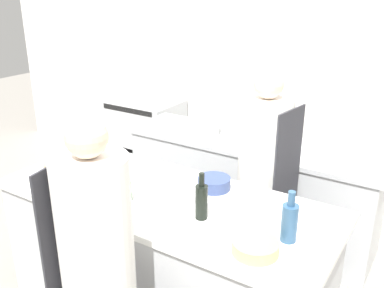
% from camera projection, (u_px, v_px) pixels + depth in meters
% --- Properties ---
extents(wall_back, '(8.00, 0.06, 2.80)m').
position_uv_depth(wall_back, '(287.00, 68.00, 4.29)').
color(wall_back, silver).
rests_on(wall_back, ground_plane).
extents(prep_counter, '(2.27, 0.92, 0.91)m').
position_uv_depth(prep_counter, '(165.00, 254.00, 2.95)').
color(prep_counter, '#B7BABC').
rests_on(prep_counter, ground_plane).
extents(pass_counter, '(2.32, 0.62, 0.91)m').
position_uv_depth(pass_counter, '(249.00, 188.00, 3.90)').
color(pass_counter, '#B7BABC').
rests_on(pass_counter, ground_plane).
extents(oven_range, '(0.82, 0.60, 0.92)m').
position_uv_depth(oven_range, '(145.00, 138.00, 5.13)').
color(oven_range, '#B7BABC').
rests_on(oven_range, ground_plane).
extents(chef_at_prep_near, '(0.40, 0.38, 1.68)m').
position_uv_depth(chef_at_prep_near, '(99.00, 278.00, 2.12)').
color(chef_at_prep_near, black).
rests_on(chef_at_prep_near, ground_plane).
extents(chef_at_stove, '(0.42, 0.40, 1.65)m').
position_uv_depth(chef_at_stove, '(263.00, 179.00, 3.23)').
color(chef_at_stove, black).
rests_on(chef_at_stove, ground_plane).
extents(bottle_olive_oil, '(0.07, 0.07, 0.29)m').
position_uv_depth(bottle_olive_oil, '(201.00, 201.00, 2.49)').
color(bottle_olive_oil, black).
rests_on(bottle_olive_oil, prep_counter).
extents(bottle_vinegar, '(0.07, 0.07, 0.19)m').
position_uv_depth(bottle_vinegar, '(126.00, 191.00, 2.70)').
color(bottle_vinegar, '#19471E').
rests_on(bottle_vinegar, prep_counter).
extents(bottle_wine, '(0.09, 0.09, 0.29)m').
position_uv_depth(bottle_wine, '(289.00, 221.00, 2.27)').
color(bottle_wine, '#2D5175').
rests_on(bottle_wine, prep_counter).
extents(bottle_cooking_oil, '(0.07, 0.07, 0.22)m').
position_uv_depth(bottle_cooking_oil, '(100.00, 148.00, 3.35)').
color(bottle_cooking_oil, '#5B2319').
rests_on(bottle_cooking_oil, prep_counter).
extents(bottle_sauce, '(0.09, 0.09, 0.18)m').
position_uv_depth(bottle_sauce, '(185.00, 196.00, 2.63)').
color(bottle_sauce, silver).
rests_on(bottle_sauce, prep_counter).
extents(bowl_mixing_large, '(0.18, 0.18, 0.07)m').
position_uv_depth(bowl_mixing_large, '(77.00, 156.00, 3.34)').
color(bowl_mixing_large, '#B7BABC').
rests_on(bowl_mixing_large, prep_counter).
extents(bowl_prep_small, '(0.20, 0.20, 0.08)m').
position_uv_depth(bowl_prep_small, '(58.00, 168.00, 3.12)').
color(bowl_prep_small, tan).
rests_on(bowl_prep_small, prep_counter).
extents(bowl_ceramic_blue, '(0.25, 0.25, 0.07)m').
position_uv_depth(bowl_ceramic_blue, '(255.00, 247.00, 2.19)').
color(bowl_ceramic_blue, tan).
rests_on(bowl_ceramic_blue, prep_counter).
extents(bowl_wooden_salad, '(0.22, 0.22, 0.08)m').
position_uv_depth(bowl_wooden_salad, '(214.00, 183.00, 2.87)').
color(bowl_wooden_salad, navy).
rests_on(bowl_wooden_salad, prep_counter).
extents(stockpot, '(0.25, 0.25, 0.26)m').
position_uv_depth(stockpot, '(205.00, 122.00, 3.84)').
color(stockpot, '#B7BABC').
rests_on(stockpot, pass_counter).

